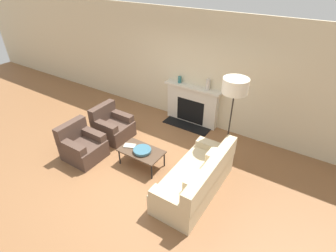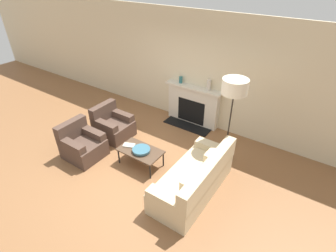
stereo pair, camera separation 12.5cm
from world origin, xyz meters
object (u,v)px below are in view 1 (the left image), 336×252
(couch, at_px, (197,179))
(floor_lamp, at_px, (235,91))
(armchair_near, at_px, (82,146))
(mantel_vase_left, at_px, (180,80))
(mantel_vase_center_left, at_px, (208,85))
(armchair_far, at_px, (112,126))
(fireplace, at_px, (192,105))
(bowl, at_px, (142,150))
(book, at_px, (130,146))
(coffee_table, at_px, (141,152))

(couch, distance_m, floor_lamp, 1.86)
(couch, distance_m, armchair_near, 2.71)
(mantel_vase_left, xyz_separation_m, mantel_vase_center_left, (0.81, 0.00, 0.05))
(couch, distance_m, armchair_far, 2.72)
(fireplace, xyz_separation_m, bowl, (0.02, -2.21, -0.09))
(fireplace, distance_m, floor_lamp, 2.06)
(book, height_order, floor_lamp, floor_lamp)
(fireplace, distance_m, mantel_vase_left, 0.76)
(bowl, xyz_separation_m, book, (-0.35, 0.01, -0.03))
(armchair_far, bearing_deg, fireplace, -37.93)
(bowl, xyz_separation_m, mantel_vase_center_left, (0.39, 2.23, 0.77))
(floor_lamp, bearing_deg, mantel_vase_left, 151.69)
(fireplace, height_order, book, fireplace)
(fireplace, height_order, mantel_vase_left, mantel_vase_left)
(fireplace, distance_m, armchair_near, 3.00)
(fireplace, relative_size, floor_lamp, 0.82)
(armchair_far, bearing_deg, armchair_near, -180.00)
(armchair_near, relative_size, mantel_vase_left, 4.68)
(mantel_vase_left, bearing_deg, mantel_vase_center_left, 0.00)
(armchair_near, relative_size, mantel_vase_center_left, 2.98)
(fireplace, height_order, couch, fireplace)
(coffee_table, xyz_separation_m, mantel_vase_center_left, (0.44, 2.20, 0.85))
(fireplace, relative_size, book, 5.35)
(bowl, bearing_deg, mantel_vase_left, 100.79)
(armchair_far, distance_m, book, 1.11)
(coffee_table, relative_size, mantel_vase_left, 5.40)
(mantel_vase_left, bearing_deg, floor_lamp, -28.31)
(fireplace, bearing_deg, armchair_near, -116.42)
(armchair_near, relative_size, coffee_table, 0.87)
(armchair_near, distance_m, bowl, 1.44)
(coffee_table, xyz_separation_m, book, (-0.31, -0.01, 0.04))
(book, bearing_deg, armchair_far, 131.28)
(coffee_table, relative_size, bowl, 2.49)
(armchair_near, xyz_separation_m, coffee_table, (1.30, 0.49, 0.06))
(couch, bearing_deg, armchair_far, -101.19)
(armchair_near, relative_size, bowl, 2.15)
(book, relative_size, mantel_vase_left, 1.67)
(floor_lamp, bearing_deg, armchair_near, -147.86)
(coffee_table, bearing_deg, mantel_vase_center_left, 78.78)
(couch, xyz_separation_m, armchair_near, (-2.67, -0.45, -0.02))
(armchair_near, xyz_separation_m, book, (1.00, 0.48, 0.10))
(fireplace, height_order, armchair_near, fireplace)
(armchair_far, xyz_separation_m, book, (1.00, -0.49, 0.10))
(coffee_table, distance_m, bowl, 0.09)
(bowl, distance_m, mantel_vase_center_left, 2.39)
(armchair_far, distance_m, floor_lamp, 3.15)
(fireplace, relative_size, mantel_vase_left, 8.94)
(floor_lamp, bearing_deg, bowl, -138.04)
(fireplace, distance_m, mantel_vase_center_left, 0.80)
(armchair_near, distance_m, book, 1.11)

